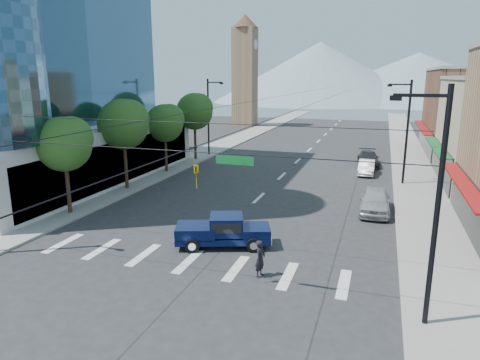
{
  "coord_description": "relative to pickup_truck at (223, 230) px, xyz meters",
  "views": [
    {
      "loc": [
        8.71,
        -16.94,
        9.21
      ],
      "look_at": [
        0.62,
        7.45,
        3.0
      ],
      "focal_mm": 32.0,
      "sensor_mm": 36.0,
      "label": 1
    }
  ],
  "objects": [
    {
      "name": "lamp_pole_nw",
      "position": [
        -11.43,
        26.01,
        4.01
      ],
      "size": [
        2.0,
        0.25,
        9.0
      ],
      "color": "black",
      "rests_on": "ground"
    },
    {
      "name": "tree_far",
      "position": [
        -11.83,
        23.1,
        4.66
      ],
      "size": [
        4.09,
        4.09,
        7.52
      ],
      "color": "black",
      "rests_on": "ground"
    },
    {
      "name": "sidewalk_left",
      "position": [
        -12.76,
        36.01,
        -0.86
      ],
      "size": [
        4.0,
        120.0,
        0.15
      ],
      "primitive_type": "cube",
      "color": "gray",
      "rests_on": "ground"
    },
    {
      "name": "tree_midfar",
      "position": [
        -11.83,
        16.1,
        4.06
      ],
      "size": [
        3.65,
        3.64,
        6.71
      ],
      "color": "black",
      "rests_on": "ground"
    },
    {
      "name": "parked_car_far",
      "position": [
        6.84,
        25.85,
        -0.18
      ],
      "size": [
        2.59,
        5.38,
        1.51
      ],
      "primitive_type": "imported",
      "rotation": [
        0.0,
        0.0,
        0.09
      ],
      "color": "#2A2A2D",
      "rests_on": "ground"
    },
    {
      "name": "clock_tower",
      "position": [
        -17.26,
        58.01,
        9.71
      ],
      "size": [
        4.8,
        4.8,
        20.4
      ],
      "color": "#8C6B4C",
      "rests_on": "ground"
    },
    {
      "name": "signal_rig",
      "position": [
        -0.57,
        -4.99,
        3.71
      ],
      "size": [
        21.8,
        0.2,
        9.0
      ],
      "color": "black",
      "rests_on": "ground"
    },
    {
      "name": "ground",
      "position": [
        -0.76,
        -3.99,
        -0.93
      ],
      "size": [
        160.0,
        160.0,
        0.0
      ],
      "primitive_type": "plane",
      "color": "#28282B",
      "rests_on": "ground"
    },
    {
      "name": "pedestrian",
      "position": [
        2.98,
        -2.91,
        -0.03
      ],
      "size": [
        0.53,
        0.72,
        1.79
      ],
      "primitive_type": "imported",
      "rotation": [
        0.0,
        0.0,
        1.4
      ],
      "color": "black",
      "rests_on": "ground"
    },
    {
      "name": "lamp_pole_ne",
      "position": [
        9.91,
        18.01,
        4.01
      ],
      "size": [
        2.0,
        0.25,
        9.0
      ],
      "color": "black",
      "rests_on": "ground"
    },
    {
      "name": "pickup_truck",
      "position": [
        0.0,
        0.0,
        0.0
      ],
      "size": [
        5.59,
        3.53,
        1.79
      ],
      "rotation": [
        0.0,
        0.0,
        0.35
      ],
      "color": "#07113A",
      "rests_on": "ground"
    },
    {
      "name": "mountain_right",
      "position": [
        19.24,
        156.01,
        8.07
      ],
      "size": [
        90.0,
        90.0,
        18.0
      ],
      "primitive_type": "cone",
      "color": "gray",
      "rests_on": "ground"
    },
    {
      "name": "sidewalk_right",
      "position": [
        11.24,
        36.01,
        -0.86
      ],
      "size": [
        4.0,
        120.0,
        0.15
      ],
      "primitive_type": "cube",
      "color": "gray",
      "rests_on": "ground"
    },
    {
      "name": "parked_car_near",
      "position": [
        7.89,
        9.02,
        -0.07
      ],
      "size": [
        2.06,
        5.06,
        1.72
      ],
      "primitive_type": "imported",
      "rotation": [
        0.0,
        0.0,
        0.0
      ],
      "color": "#BCBDC1",
      "rests_on": "ground"
    },
    {
      "name": "tree_midnear",
      "position": [
        -11.83,
        9.1,
        4.66
      ],
      "size": [
        4.09,
        4.09,
        7.52
      ],
      "color": "black",
      "rests_on": "ground"
    },
    {
      "name": "tree_near",
      "position": [
        -11.83,
        2.1,
        4.06
      ],
      "size": [
        3.65,
        3.64,
        6.71
      ],
      "color": "black",
      "rests_on": "ground"
    },
    {
      "name": "mountain_left",
      "position": [
        -15.76,
        146.01,
        10.07
      ],
      "size": [
        80.0,
        80.0,
        22.0
      ],
      "primitive_type": "cone",
      "color": "gray",
      "rests_on": "ground"
    },
    {
      "name": "parked_car_mid",
      "position": [
        6.84,
        21.43,
        -0.24
      ],
      "size": [
        1.49,
        4.22,
        1.39
      ],
      "primitive_type": "imported",
      "rotation": [
        0.0,
        0.0,
        -0.0
      ],
      "color": "white",
      "rests_on": "ground"
    }
  ]
}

